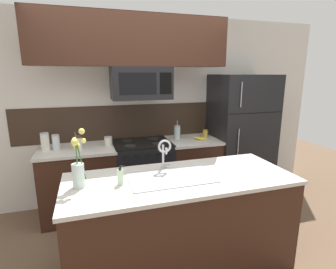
# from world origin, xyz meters

# --- Properties ---
(ground_plane) EXTENTS (10.00, 10.00, 0.00)m
(ground_plane) POSITION_xyz_m (0.00, 0.00, 0.00)
(ground_plane) COLOR brown
(rear_partition) EXTENTS (5.20, 0.10, 2.60)m
(rear_partition) POSITION_xyz_m (0.30, 1.28, 1.30)
(rear_partition) COLOR silver
(rear_partition) RESTS_ON ground
(splash_band) EXTENTS (3.27, 0.01, 0.48)m
(splash_band) POSITION_xyz_m (0.00, 1.22, 1.15)
(splash_band) COLOR #332319
(splash_band) RESTS_ON rear_partition
(back_counter_left) EXTENTS (0.93, 0.65, 0.91)m
(back_counter_left) POSITION_xyz_m (-0.83, 0.90, 0.46)
(back_counter_left) COLOR #381E14
(back_counter_left) RESTS_ON ground
(back_counter_right) EXTENTS (0.73, 0.65, 0.91)m
(back_counter_right) POSITION_xyz_m (0.73, 0.90, 0.46)
(back_counter_right) COLOR #381E14
(back_counter_right) RESTS_ON ground
(stove_range) EXTENTS (0.76, 0.64, 0.93)m
(stove_range) POSITION_xyz_m (0.00, 0.90, 0.46)
(stove_range) COLOR black
(stove_range) RESTS_ON ground
(microwave) EXTENTS (0.74, 0.40, 0.40)m
(microwave) POSITION_xyz_m (0.00, 0.88, 1.70)
(microwave) COLOR black
(upper_cabinet_band) EXTENTS (2.36, 0.34, 0.60)m
(upper_cabinet_band) POSITION_xyz_m (-0.10, 0.85, 2.20)
(upper_cabinet_band) COLOR #381E14
(refrigerator) EXTENTS (0.86, 0.74, 1.80)m
(refrigerator) POSITION_xyz_m (1.51, 0.92, 0.90)
(refrigerator) COLOR black
(refrigerator) RESTS_ON ground
(storage_jar_tall) EXTENTS (0.10, 0.10, 0.22)m
(storage_jar_tall) POSITION_xyz_m (-1.18, 0.92, 1.02)
(storage_jar_tall) COLOR silver
(storage_jar_tall) RESTS_ON back_counter_left
(storage_jar_medium) EXTENTS (0.09, 0.09, 0.18)m
(storage_jar_medium) POSITION_xyz_m (-1.06, 0.93, 1.00)
(storage_jar_medium) COLOR silver
(storage_jar_medium) RESTS_ON back_counter_left
(storage_jar_short) EXTENTS (0.10, 0.10, 0.16)m
(storage_jar_short) POSITION_xyz_m (-0.81, 0.86, 0.99)
(storage_jar_short) COLOR silver
(storage_jar_short) RESTS_ON back_counter_left
(storage_jar_squat) EXTENTS (0.10, 0.10, 0.12)m
(storage_jar_squat) POSITION_xyz_m (-0.44, 0.91, 0.97)
(storage_jar_squat) COLOR silver
(storage_jar_squat) RESTS_ON back_counter_left
(banana_bunch) EXTENTS (0.19, 0.15, 0.08)m
(banana_bunch) POSITION_xyz_m (0.82, 0.84, 0.93)
(banana_bunch) COLOR yellow
(banana_bunch) RESTS_ON back_counter_right
(french_press) EXTENTS (0.09, 0.09, 0.27)m
(french_press) POSITION_xyz_m (0.52, 0.96, 1.01)
(french_press) COLOR silver
(french_press) RESTS_ON back_counter_right
(coffee_tin) EXTENTS (0.08, 0.08, 0.11)m
(coffee_tin) POSITION_xyz_m (0.95, 0.95, 0.97)
(coffee_tin) COLOR gold
(coffee_tin) RESTS_ON back_counter_right
(island_counter) EXTENTS (2.06, 0.84, 0.91)m
(island_counter) POSITION_xyz_m (0.10, -0.35, 0.46)
(island_counter) COLOR #381E14
(island_counter) RESTS_ON ground
(kitchen_sink) EXTENTS (0.76, 0.44, 0.16)m
(kitchen_sink) POSITION_xyz_m (0.01, -0.35, 0.84)
(kitchen_sink) COLOR #ADAFB5
(kitchen_sink) RESTS_ON island_counter
(sink_faucet) EXTENTS (0.14, 0.14, 0.31)m
(sink_faucet) POSITION_xyz_m (0.01, -0.13, 1.11)
(sink_faucet) COLOR #B7BABF
(sink_faucet) RESTS_ON island_counter
(dish_soap_bottle) EXTENTS (0.06, 0.05, 0.16)m
(dish_soap_bottle) POSITION_xyz_m (-0.44, -0.35, 0.98)
(dish_soap_bottle) COLOR beige
(dish_soap_bottle) RESTS_ON island_counter
(flower_vase) EXTENTS (0.13, 0.13, 0.49)m
(flower_vase) POSITION_xyz_m (-0.77, -0.30, 1.07)
(flower_vase) COLOR silver
(flower_vase) RESTS_ON island_counter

